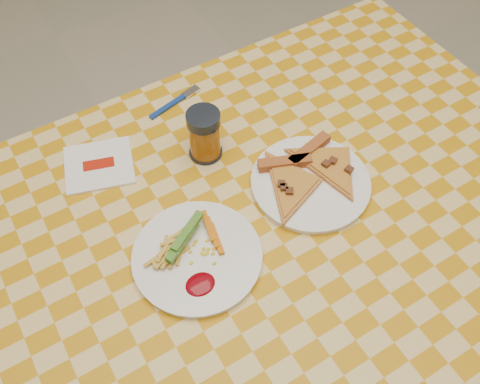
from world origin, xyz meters
name	(u,v)px	position (x,y,z in m)	size (l,w,h in m)	color
ground	(254,354)	(0.00, 0.00, 0.00)	(8.00, 8.00, 0.00)	beige
table	(261,237)	(0.00, 0.00, 0.68)	(1.28, 0.88, 0.76)	white
plate_left	(197,257)	(-0.15, -0.02, 0.76)	(0.23, 0.23, 0.01)	white
plate_right	(310,183)	(0.12, 0.01, 0.76)	(0.23, 0.23, 0.01)	white
fries_veggies	(189,249)	(-0.16, 0.00, 0.78)	(0.16, 0.15, 0.04)	gold
pizza_slices	(308,173)	(0.12, 0.03, 0.78)	(0.28, 0.24, 0.02)	#D48741
drink_glass	(204,135)	(-0.02, 0.19, 0.81)	(0.07, 0.07, 0.11)	black
napkin	(99,165)	(-0.22, 0.27, 0.76)	(0.17, 0.16, 0.01)	white
fork	(175,102)	(0.00, 0.36, 0.76)	(0.14, 0.05, 0.01)	navy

